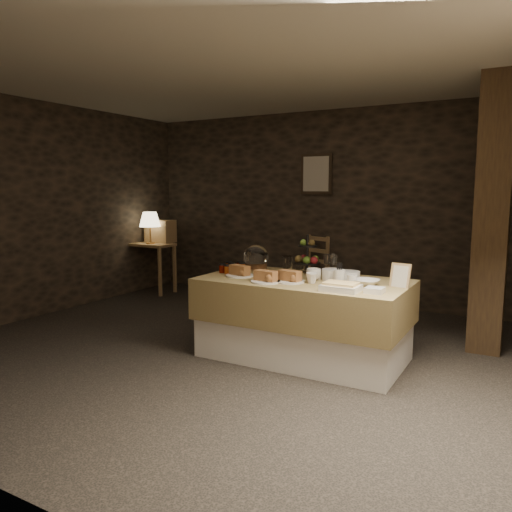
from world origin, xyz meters
The scene contains 28 objects.
ground_plane centered at (0.00, 0.00, 0.00)m, with size 5.50×5.00×0.01m, color black.
room_shell centered at (0.00, 0.00, 1.56)m, with size 5.52×5.02×2.60m.
buffet_table centered at (0.71, 0.14, 0.42)m, with size 1.86×0.99×0.74m.
console_table centered at (-2.50, 1.73, 0.61)m, with size 0.69×0.40×0.74m.
table_lamp centered at (-2.45, 1.68, 1.10)m, with size 0.31×0.31×0.47m.
wine_rack centered at (-2.45, 1.91, 0.91)m, with size 0.42×0.26×0.34m, color olive.
chair centered at (-0.12, 2.23, 0.41)m, with size 0.56×0.55×0.72m.
timber_column centered at (2.15, 1.19, 1.30)m, with size 0.30×0.30×2.60m, color black.
framed_picture centered at (-0.15, 2.47, 1.75)m, with size 0.45×0.04×0.55m.
plate_stack_a centered at (0.95, 0.24, 0.79)m, with size 0.19×0.19×0.10m, color white.
plate_stack_b centered at (1.08, 0.28, 0.78)m, with size 0.20×0.20×0.09m, color white.
cutlery_holder centered at (1.05, 0.12, 0.80)m, with size 0.10×0.10×0.12m, color white.
cup_a centered at (0.80, 0.16, 0.79)m, with size 0.13×0.13×0.10m, color white.
cup_b centered at (0.85, 0.00, 0.78)m, with size 0.10×0.10×0.09m, color white.
mug_c centered at (0.81, 0.20, 0.78)m, with size 0.09×0.09×0.10m, color white.
mug_d centered at (1.18, 0.09, 0.78)m, with size 0.08×0.08×0.09m, color white.
bowl centered at (1.29, 0.14, 0.76)m, with size 0.21×0.21×0.05m, color white.
cake_dome centered at (0.05, 0.43, 0.84)m, with size 0.26×0.26×0.26m.
fruit_stand centered at (0.60, 0.47, 0.88)m, with size 0.26×0.26×0.37m.
bread_platter_left centered at (0.12, -0.01, 0.78)m, with size 0.26×0.26×0.11m.
bread_platter_center centered at (0.48, -0.16, 0.78)m, with size 0.26×0.26×0.11m.
bread_platter_right centered at (0.66, -0.05, 0.78)m, with size 0.26×0.26×0.11m.
jam_jars centered at (-0.08, 0.19, 0.77)m, with size 0.20×0.32×0.07m.
tart_dish centered at (1.18, -0.19, 0.77)m, with size 0.30×0.22×0.07m.
square_dish centered at (1.44, -0.13, 0.76)m, with size 0.14×0.14×0.04m, color white.
menu_frame centered at (1.56, 0.21, 0.83)m, with size 0.17×0.02×0.22m, color olive.
storage_jar_a centered at (0.41, 0.43, 0.82)m, with size 0.10×0.10×0.16m, color white.
storage_jar_b centered at (0.51, 0.50, 0.81)m, with size 0.09×0.09×0.14m, color white.
Camera 1 is at (2.52, -3.94, 1.55)m, focal length 35.00 mm.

